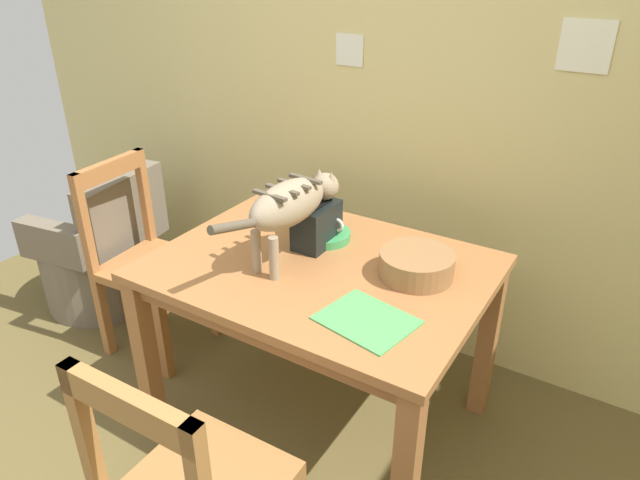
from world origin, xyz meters
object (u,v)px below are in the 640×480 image
(wicker_basket, at_px, (417,264))
(dining_table, at_px, (320,285))
(toaster, at_px, (317,225))
(wicker_armchair, at_px, (102,258))
(saucer_bowl, at_px, (325,235))
(book_stack, at_px, (280,214))
(magazine, at_px, (367,320))
(cat, at_px, (292,205))
(wooden_chair_far, at_px, (147,261))
(coffee_mug, at_px, (326,223))

(wicker_basket, bearing_deg, dining_table, -162.38)
(toaster, xyz_separation_m, wicker_armchair, (-1.41, 0.02, -0.57))
(saucer_bowl, bearing_deg, dining_table, -63.89)
(book_stack, bearing_deg, magazine, -35.48)
(cat, xyz_separation_m, book_stack, (-0.25, 0.27, -0.21))
(magazine, relative_size, toaster, 1.42)
(wooden_chair_far, bearing_deg, coffee_mug, 96.37)
(coffee_mug, xyz_separation_m, wicker_basket, (0.42, -0.08, -0.03))
(coffee_mug, bearing_deg, wicker_armchair, -178.48)
(book_stack, relative_size, wicker_armchair, 0.26)
(saucer_bowl, relative_size, coffee_mug, 1.60)
(cat, bearing_deg, dining_table, 15.02)
(coffee_mug, bearing_deg, cat, -96.37)
(coffee_mug, distance_m, wicker_basket, 0.43)
(dining_table, xyz_separation_m, toaster, (-0.09, 0.13, 0.18))
(cat, bearing_deg, wicker_basket, 21.15)
(wooden_chair_far, distance_m, wicker_armchair, 0.57)
(cat, height_order, book_stack, cat)
(coffee_mug, relative_size, toaster, 0.64)
(dining_table, xyz_separation_m, magazine, (0.32, -0.23, 0.09))
(coffee_mug, xyz_separation_m, magazine, (0.40, -0.42, -0.07))
(coffee_mug, distance_m, toaster, 0.06)
(coffee_mug, relative_size, book_stack, 0.63)
(cat, relative_size, wicker_basket, 2.44)
(coffee_mug, height_order, wicker_basket, coffee_mug)
(wicker_basket, bearing_deg, toaster, 177.46)
(wooden_chair_far, height_order, wicker_armchair, wooden_chair_far)
(coffee_mug, bearing_deg, wicker_basket, -10.30)
(dining_table, distance_m, book_stack, 0.45)
(magazine, bearing_deg, saucer_bowl, 145.45)
(book_stack, xyz_separation_m, wicker_basket, (0.70, -0.14, 0.03))
(toaster, relative_size, wicker_armchair, 0.26)
(wooden_chair_far, bearing_deg, cat, 83.55)
(saucer_bowl, xyz_separation_m, magazine, (0.41, -0.42, -0.01))
(book_stack, distance_m, wicker_basket, 0.71)
(toaster, bearing_deg, cat, -96.23)
(wooden_chair_far, bearing_deg, toaster, 92.82)
(saucer_bowl, distance_m, magazine, 0.58)
(toaster, height_order, wicker_armchair, toaster)
(book_stack, height_order, wicker_basket, wicker_basket)
(dining_table, bearing_deg, wicker_armchair, 174.45)
(cat, relative_size, toaster, 3.25)
(book_stack, relative_size, wooden_chair_far, 0.21)
(cat, height_order, wicker_armchair, cat)
(dining_table, height_order, cat, cat)
(coffee_mug, relative_size, wicker_armchair, 0.16)
(wooden_chair_far, bearing_deg, magazine, 75.20)
(wicker_armchair, bearing_deg, coffee_mug, -96.97)
(dining_table, xyz_separation_m, wooden_chair_far, (-0.99, 0.02, -0.20))
(cat, xyz_separation_m, magazine, (0.43, -0.21, -0.22))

